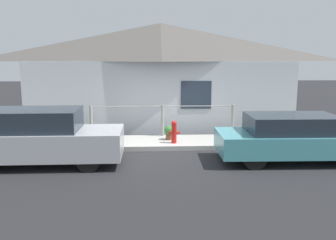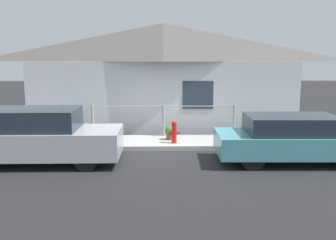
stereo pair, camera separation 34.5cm
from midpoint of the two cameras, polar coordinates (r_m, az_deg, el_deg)
The scene contains 10 objects.
ground_plane at distance 11.35m, azimuth 0.25°, elevation -4.75°, with size 60.00×60.00×0.00m, color #262628.
sidewalk at distance 12.14m, azimuth 0.17°, elevation -3.43°, with size 24.00×1.65×0.14m.
house at distance 14.33m, azimuth -0.02°, elevation 11.07°, with size 10.27×2.23×4.04m.
fence at distance 12.67m, azimuth 0.11°, elevation 0.20°, with size 4.90×0.10×1.07m.
car_left at distance 10.43m, azimuth -18.10°, elevation -2.43°, with size 4.20×1.65×1.48m.
car_right at distance 10.66m, azimuth 19.67°, elevation -2.70°, with size 4.30×1.71×1.28m.
fire_hydrant at distance 11.66m, azimuth 1.80°, elevation -1.75°, with size 0.38×0.17×0.71m.
potted_plant_near_hydrant at distance 12.15m, azimuth 1.12°, elevation -1.83°, with size 0.33×0.33×0.47m.
potted_plant_by_fence at distance 12.82m, azimuth -12.61°, elevation -1.09°, with size 0.47×0.47×0.60m.
potted_plant_corner at distance 12.77m, azimuth 16.35°, elevation -1.65°, with size 0.33×0.33×0.46m.
Camera 2 is at (-0.06, -10.98, 2.90)m, focal length 40.00 mm.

